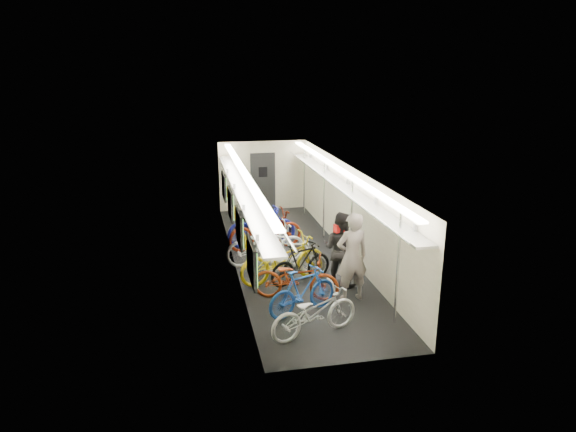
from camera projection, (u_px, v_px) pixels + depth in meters
name	position (u px, v px, depth m)	size (l,w,h in m)	color
train_car_shell	(273.00, 192.00, 13.51)	(10.00, 10.00, 10.00)	black
bicycle_0	(314.00, 312.00, 9.44)	(0.63, 1.80, 0.94)	silver
bicycle_1	(303.00, 291.00, 10.29)	(0.46, 1.61, 0.97)	#1C4BAC
bicycle_2	(296.00, 278.00, 10.93)	(0.65, 1.85, 0.97)	maroon
bicycle_3	(301.00, 263.00, 11.77)	(0.46, 1.61, 0.97)	black
bicycle_4	(283.00, 259.00, 11.81)	(0.74, 2.12, 1.11)	gold
bicycle_5	(292.00, 256.00, 12.24)	(0.45, 1.61, 0.97)	#BEBEC0
bicycle_6	(266.00, 244.00, 12.88)	(0.71, 2.04, 1.07)	silver
bicycle_7	(262.00, 226.00, 14.19)	(0.55, 1.94, 1.16)	#1D23AF
bicycle_8	(265.00, 230.00, 13.97)	(0.72, 2.08, 1.09)	maroon
bicycle_9	(263.00, 223.00, 14.79)	(0.47, 1.67, 1.00)	black
passenger_near	(352.00, 257.00, 10.80)	(0.70, 0.46, 1.93)	gray
passenger_mid	(340.00, 249.00, 11.59)	(0.84, 0.65, 1.72)	black
backpack	(340.00, 232.00, 11.41)	(0.26, 0.14, 0.38)	red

